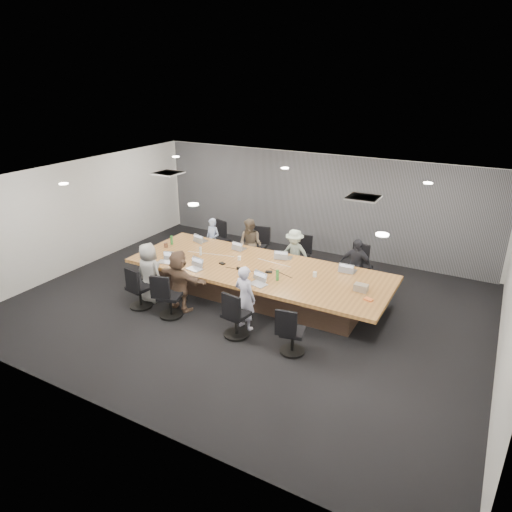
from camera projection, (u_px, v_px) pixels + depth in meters
The scene contains 41 objects.
floor at pixel (247, 305), 10.21m from camera, with size 10.00×8.00×0.00m, color black.
ceiling at pixel (246, 182), 9.16m from camera, with size 10.00×8.00×0.00m, color white.
wall_back at pixel (317, 203), 12.93m from camera, with size 10.00×2.80×0.00m, color beige.
wall_front at pixel (106, 335), 6.44m from camera, with size 10.00×2.80×0.00m, color beige.
wall_left at pixel (81, 214), 11.92m from camera, with size 8.00×2.80×0.00m, color beige.
wall_right at pixel (512, 299), 7.45m from camera, with size 8.00×2.80×0.00m, color beige.
curtain at pixel (316, 204), 12.87m from camera, with size 9.80×0.04×2.80m, color slate.
conference_table at pixel (258, 281), 10.47m from camera, with size 6.00×2.20×0.74m.
chair_0 at pixel (220, 243), 12.81m from camera, with size 0.52×0.52×0.78m, color black, non-canonical shape.
chair_1 at pixel (257, 250), 12.27m from camera, with size 0.55×0.55×0.82m, color black, non-canonical shape.
chair_2 at pixel (300, 259), 11.72m from camera, with size 0.52×0.52×0.77m, color black, non-canonical shape.
chair_3 at pixel (359, 270), 11.01m from camera, with size 0.55×0.55×0.82m, color black, non-canonical shape.
chair_4 at pixel (140, 291), 10.00m from camera, with size 0.53×0.53×0.78m, color black, non-canonical shape.
chair_5 at pixel (170, 300), 9.62m from camera, with size 0.53×0.53×0.78m, color black, non-canonical shape.
chair_6 at pixel (236, 318), 8.89m from camera, with size 0.53×0.53×0.79m, color black, non-canonical shape.
chair_7 at pixel (293, 335), 8.36m from camera, with size 0.49×0.49×0.73m, color black, non-canonical shape.
person_0 at pixel (213, 240), 12.45m from camera, with size 0.44×0.29×1.20m, color #A0B1DD.
laptop_0 at pixel (201, 241), 11.95m from camera, with size 0.34×0.23×0.02m, color #B2B2B7.
person_1 at pixel (250, 244), 11.89m from camera, with size 0.66×0.51×1.35m, color brown.
laptop_1 at pixel (240, 248), 11.42m from camera, with size 0.30×0.21×0.02m, color #B2B2B7.
person_2 at pixel (294, 254), 11.34m from camera, with size 0.83×0.48×1.28m, color #A3B7A6.
laptop_2 at pixel (285, 258), 10.86m from camera, with size 0.33×0.23×0.02m, color #B2B2B7.
person_3 at pixel (356, 265), 10.63m from camera, with size 0.77×0.32×1.32m, color #23242B.
laptop_3 at pixel (348, 270), 10.15m from camera, with size 0.35×0.24×0.02m, color #B2B2B7.
person_4 at pixel (149, 273), 10.17m from camera, with size 0.68×0.44×1.39m, color #9C9C9C.
laptop_4 at pixel (165, 262), 10.60m from camera, with size 0.33×0.23×0.02m, color #B2B2B7.
person_5 at pixel (179, 281), 9.79m from camera, with size 1.28×0.41×1.38m, color brown.
laptop_5 at pixel (194, 269), 10.22m from camera, with size 0.34×0.24×0.02m, color #B2B2B7.
person_6 at pixel (245, 298), 9.07m from camera, with size 0.50×0.33×1.36m, color silver.
laptop_6 at pixel (258, 284), 9.49m from camera, with size 0.35×0.24×0.02m, color #B2B2B7.
bottle_green_left at pixel (172, 240), 11.67m from camera, with size 0.07×0.07×0.23m, color #2C7A30.
bottle_green_right at pixel (277, 275), 9.65m from camera, with size 0.07×0.07×0.23m, color #2C7A30.
bottle_clear at pixel (201, 251), 10.99m from camera, with size 0.06×0.06×0.20m, color silver.
cup_white_far at pixel (239, 258), 10.71m from camera, with size 0.08×0.08×0.09m, color white.
cup_white_near at pixel (315, 274), 9.84m from camera, with size 0.09×0.09×0.11m, color white.
mug_brown at pixel (166, 245), 11.50m from camera, with size 0.10×0.10×0.12m, color brown.
mic_left at pixel (222, 263), 10.51m from camera, with size 0.14×0.09×0.03m, color black.
mic_right at pixel (269, 272), 10.06m from camera, with size 0.14×0.10×0.03m, color black.
stapler at pixel (240, 269), 10.16m from camera, with size 0.17×0.04×0.07m, color black.
canvas_bag at pixel (361, 288), 9.19m from camera, with size 0.28×0.17×0.15m, color gray.
snack_packet at pixel (368, 299), 8.83m from camera, with size 0.17×0.11×0.04m, color orange.
Camera 1 is at (4.54, -7.84, 4.85)m, focal length 32.00 mm.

